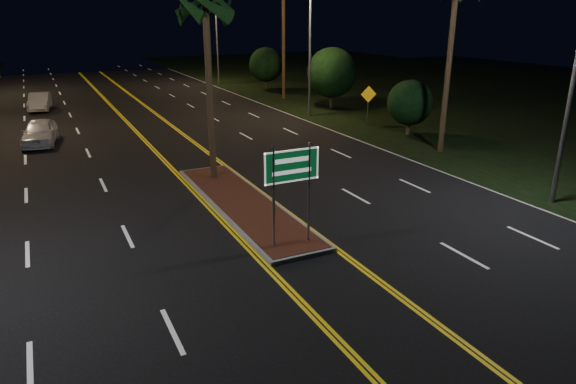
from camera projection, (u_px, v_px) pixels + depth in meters
ground at (338, 288)px, 13.82m from camera, size 120.00×120.00×0.00m
grass_right at (474, 93)px, 47.48m from camera, size 40.00×110.00×0.01m
median_island at (243, 204)px, 19.73m from camera, size 2.25×10.25×0.17m
highway_sign at (292, 175)px, 15.40m from camera, size 1.80×0.08×3.20m
streetlight_right_near at (571, 54)px, 18.06m from camera, size 1.91×0.44×9.00m
streetlight_right_mid at (305, 34)px, 35.02m from camera, size 1.91×0.44×9.00m
streetlight_right_far at (213, 27)px, 51.97m from camera, size 1.91×0.44×9.00m
palm_median at (205, 6)px, 20.32m from camera, size 2.40×2.40×8.30m
shrub_near at (410, 103)px, 30.66m from camera, size 2.70×2.70×3.30m
shrub_mid at (332, 73)px, 39.09m from camera, size 3.78×3.78×4.62m
shrub_far at (266, 65)px, 49.31m from camera, size 3.24×3.24×3.96m
car_near at (39, 130)px, 28.72m from camera, size 2.83×5.14×1.62m
car_far at (39, 100)px, 39.00m from camera, size 2.52×4.75×1.51m
warning_sign at (368, 100)px, 33.59m from camera, size 1.05×0.26×2.54m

